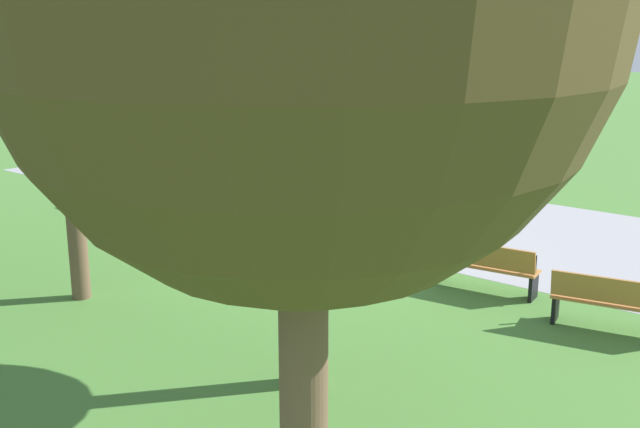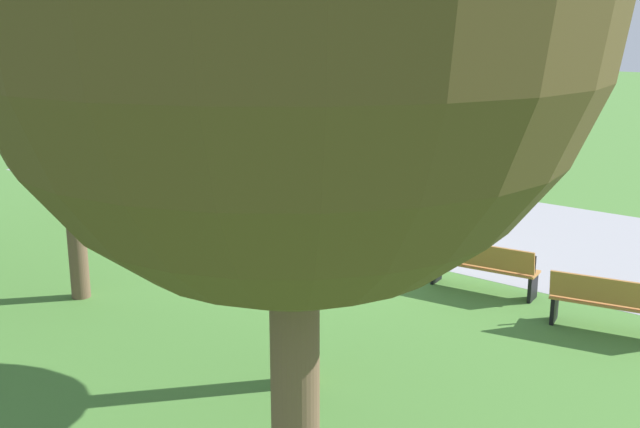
# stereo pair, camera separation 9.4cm
# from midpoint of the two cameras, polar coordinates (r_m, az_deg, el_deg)

# --- Properties ---
(ground_plane) EXTENTS (120.00, 120.00, 0.00)m
(ground_plane) POSITION_cam_midpoint_polar(r_m,az_deg,el_deg) (15.36, 0.47, -2.69)
(ground_plane) COLOR #477A33
(path_paving) EXTENTS (26.20, 6.27, 0.01)m
(path_paving) POSITION_cam_midpoint_polar(r_m,az_deg,el_deg) (18.10, 7.26, -0.16)
(path_paving) COLOR #939399
(path_paving) RESTS_ON ground
(bench_0) EXTENTS (1.90, 0.83, 0.89)m
(bench_0) POSITION_cam_midpoint_polar(r_m,az_deg,el_deg) (18.94, -14.96, 1.58)
(bench_0) COLOR #B27538
(bench_0) RESTS_ON ground
(bench_1) EXTENTS (1.88, 0.69, 0.89)m
(bench_1) POSITION_cam_midpoint_polar(r_m,az_deg,el_deg) (17.39, -9.34, 0.77)
(bench_1) COLOR #B27538
(bench_1) RESTS_ON ground
(bench_2) EXTENTS (1.86, 0.55, 0.89)m
(bench_2) POSITION_cam_midpoint_polar(r_m,az_deg,el_deg) (15.90, -3.09, -0.34)
(bench_2) COLOR #B27538
(bench_2) RESTS_ON ground
(bench_3) EXTENTS (1.86, 0.55, 0.89)m
(bench_3) POSITION_cam_midpoint_polar(r_m,az_deg,el_deg) (14.48, 3.94, -1.83)
(bench_3) COLOR #B27538
(bench_3) RESTS_ON ground
(bench_4) EXTENTS (1.88, 0.69, 0.89)m
(bench_4) POSITION_cam_midpoint_polar(r_m,az_deg,el_deg) (13.17, 11.95, -3.77)
(bench_4) COLOR #B27538
(bench_4) RESTS_ON ground
(bench_5) EXTENTS (1.90, 0.83, 0.89)m
(bench_5) POSITION_cam_midpoint_polar(r_m,az_deg,el_deg) (12.03, 21.13, -6.21)
(bench_5) COLOR #B27538
(bench_5) RESTS_ON ground
(person_seated) EXTENTS (0.33, 0.53, 1.20)m
(person_seated) POSITION_cam_midpoint_polar(r_m,az_deg,el_deg) (14.53, 4.41, -1.12)
(person_seated) COLOR navy
(person_seated) RESTS_ON ground
(tree_2) EXTENTS (3.05, 3.05, 5.75)m
(tree_2) POSITION_cam_midpoint_polar(r_m,az_deg,el_deg) (8.90, -1.23, 12.36)
(tree_2) COLOR brown
(tree_2) RESTS_ON ground
(tree_3) EXTENTS (3.04, 3.04, 5.78)m
(tree_3) POSITION_cam_midpoint_polar(r_m,az_deg,el_deg) (12.63, -19.12, 12.35)
(tree_3) COLOR brown
(tree_3) RESTS_ON ground
(lamp_post) EXTENTS (0.32, 0.32, 3.84)m
(lamp_post) POSITION_cam_midpoint_polar(r_m,az_deg,el_deg) (17.43, -2.64, 8.35)
(lamp_post) COLOR black
(lamp_post) RESTS_ON ground
(kiosk) EXTENTS (3.19, 3.48, 2.69)m
(kiosk) POSITION_cam_midpoint_polar(r_m,az_deg,el_deg) (26.41, 6.10, 7.49)
(kiosk) COLOR brown
(kiosk) RESTS_ON ground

